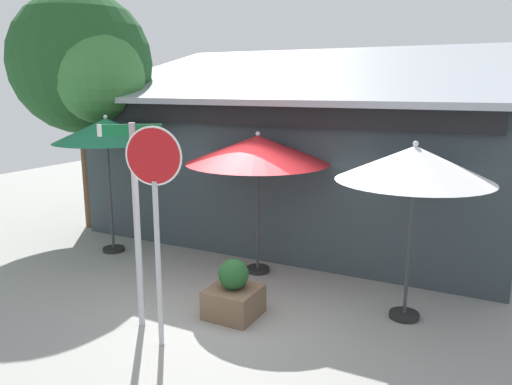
% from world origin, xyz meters
% --- Properties ---
extents(ground_plane, '(28.00, 28.00, 0.10)m').
position_xyz_m(ground_plane, '(0.00, 0.00, -0.05)').
color(ground_plane, gray).
extents(cafe_building, '(9.43, 5.61, 4.39)m').
position_xyz_m(cafe_building, '(-0.61, 4.63, 1.71)').
color(cafe_building, '#333D42').
rests_on(cafe_building, ground).
extents(street_sign_post, '(0.73, 0.67, 2.92)m').
position_xyz_m(street_sign_post, '(-0.89, -1.06, 1.77)').
color(street_sign_post, '#A8AAB2').
rests_on(street_sign_post, ground).
extents(stop_sign, '(0.72, 0.21, 2.92)m').
position_xyz_m(stop_sign, '(-0.28, -1.39, 2.02)').
color(stop_sign, '#A8AAB2').
rests_on(stop_sign, ground).
extents(patio_umbrella_forest_green_left, '(2.10, 2.10, 2.83)m').
position_xyz_m(patio_umbrella_forest_green_left, '(-3.57, 1.26, 2.50)').
color(patio_umbrella_forest_green_left, black).
rests_on(patio_umbrella_forest_green_left, ground).
extents(patio_umbrella_crimson_center, '(2.57, 2.57, 2.61)m').
position_xyz_m(patio_umbrella_crimson_center, '(-0.35, 1.59, 2.28)').
color(patio_umbrella_crimson_center, black).
rests_on(patio_umbrella_crimson_center, ground).
extents(patio_umbrella_ivory_right, '(2.20, 2.20, 2.65)m').
position_xyz_m(patio_umbrella_ivory_right, '(2.46, 0.90, 2.32)').
color(patio_umbrella_ivory_right, black).
rests_on(patio_umbrella_ivory_right, ground).
extents(shade_tree, '(3.52, 3.25, 5.53)m').
position_xyz_m(shade_tree, '(-5.21, 2.41, 3.83)').
color(shade_tree, brown).
rests_on(shade_tree, ground).
extents(sidewalk_planter, '(0.73, 0.73, 0.89)m').
position_xyz_m(sidewalk_planter, '(0.16, -0.20, 0.35)').
color(sidewalk_planter, brown).
rests_on(sidewalk_planter, ground).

